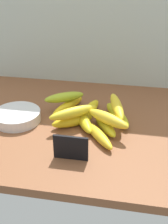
{
  "coord_description": "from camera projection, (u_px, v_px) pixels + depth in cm",
  "views": [
    {
      "loc": [
        20.47,
        -95.23,
        61.55
      ],
      "look_at": [
        3.29,
        -0.8,
        8.0
      ],
      "focal_mm": 47.43,
      "sensor_mm": 36.0,
      "label": 1
    }
  ],
  "objects": [
    {
      "name": "banana_4",
      "position": [
        68.0,
        106.0,
        1.21
      ],
      "size": [
        11.39,
        18.35,
        3.71
      ],
      "primitive_type": "ellipsoid",
      "rotation": [
        0.0,
        0.0,
        1.12
      ],
      "color": "yellow",
      "rests_on": "counter_top"
    },
    {
      "name": "banana_7",
      "position": [
        72.0,
        112.0,
        1.07
      ],
      "size": [
        17.57,
        14.7,
        3.97
      ],
      "primitive_type": "ellipsoid",
      "rotation": [
        0.0,
        0.0,
        3.79
      ],
      "color": "yellow",
      "rests_on": "banana_6"
    },
    {
      "name": "banana_8",
      "position": [
        117.0,
        106.0,
        1.11
      ],
      "size": [
        8.76,
        20.56,
        3.85
      ],
      "primitive_type": "ellipsoid",
      "rotation": [
        0.0,
        0.0,
        4.96
      ],
      "color": "yellow",
      "rests_on": "banana_0"
    },
    {
      "name": "banana_1",
      "position": [
        99.0,
        135.0,
        1.02
      ],
      "size": [
        13.57,
        16.89,
        3.61
      ],
      "primitive_type": "ellipsoid",
      "rotation": [
        0.0,
        0.0,
        5.34
      ],
      "color": "yellow",
      "rests_on": "counter_top"
    },
    {
      "name": "banana_5",
      "position": [
        83.0,
        119.0,
        1.11
      ],
      "size": [
        12.1,
        19.33,
        4.27
      ],
      "primitive_type": "ellipsoid",
      "rotation": [
        0.0,
        0.0,
        2.01
      ],
      "color": "yellow",
      "rests_on": "counter_top"
    },
    {
      "name": "banana_0",
      "position": [
        117.0,
        115.0,
        1.14
      ],
      "size": [
        12.76,
        18.55,
        4.35
      ],
      "primitive_type": "ellipsoid",
      "rotation": [
        0.0,
        0.0,
        5.21
      ],
      "color": "gold",
      "rests_on": "counter_top"
    },
    {
      "name": "banana_6",
      "position": [
        72.0,
        121.0,
        1.1
      ],
      "size": [
        15.71,
        12.17,
        4.21
      ],
      "primitive_type": "ellipsoid",
      "rotation": [
        0.0,
        0.0,
        3.71
      ],
      "color": "yellow",
      "rests_on": "counter_top"
    },
    {
      "name": "counter_top",
      "position": [
        76.0,
        125.0,
        1.14
      ],
      "size": [
        110.0,
        76.0,
        3.0
      ],
      "primitive_type": "cube",
      "color": "brown",
      "rests_on": "ground"
    },
    {
      "name": "banana_9",
      "position": [
        64.0,
        97.0,
        1.19
      ],
      "size": [
        16.08,
        11.68,
        3.89
      ],
      "primitive_type": "ellipsoid",
      "rotation": [
        0.0,
        0.0,
        0.53
      ],
      "color": "#A3BA28",
      "rests_on": "banana_4"
    },
    {
      "name": "fruit_bowl",
      "position": [
        17.0,
        116.0,
        1.13
      ],
      "size": [
        17.96,
        17.96,
        3.91
      ],
      "primitive_type": "cylinder",
      "color": "silver",
      "rests_on": "counter_top"
    },
    {
      "name": "banana_2",
      "position": [
        105.0,
        126.0,
        1.07
      ],
      "size": [
        11.24,
        14.85,
        3.87
      ],
      "primitive_type": "ellipsoid",
      "rotation": [
        0.0,
        0.0,
        5.27
      ],
      "color": "gold",
      "rests_on": "counter_top"
    },
    {
      "name": "back_wall",
      "position": [
        93.0,
        16.0,
        1.31
      ],
      "size": [
        130.0,
        2.0,
        70.0
      ],
      "primitive_type": "cube",
      "color": "silver",
      "rests_on": "ground"
    },
    {
      "name": "banana_3",
      "position": [
        89.0,
        110.0,
        1.17
      ],
      "size": [
        7.75,
        17.83,
        4.13
      ],
      "primitive_type": "ellipsoid",
      "rotation": [
        0.0,
        0.0,
        1.36
      ],
      "color": "yellow",
      "rests_on": "counter_top"
    },
    {
      "name": "banana_10",
      "position": [
        108.0,
        119.0,
        1.04
      ],
      "size": [
        16.9,
        12.74,
        4.1
      ],
      "primitive_type": "ellipsoid",
      "rotation": [
        0.0,
        0.0,
        5.72
      ],
      "color": "yellow",
      "rests_on": "banana_2"
    },
    {
      "name": "chalkboard_sign",
      "position": [
        71.0,
        149.0,
        0.92
      ],
      "size": [
        11.0,
        1.8,
        8.4
      ],
      "color": "black",
      "rests_on": "counter_top"
    }
  ]
}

